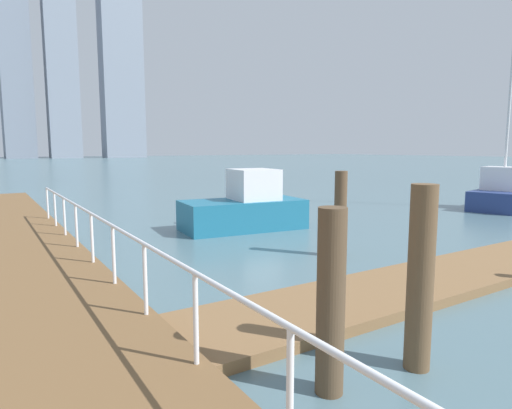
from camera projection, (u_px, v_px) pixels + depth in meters
The scene contains 11 objects.
ground_plane at pixel (136, 220), 17.18m from camera, with size 300.00×300.00×0.00m, color slate.
floating_dock at pixel (466, 271), 9.73m from camera, with size 14.87×2.00×0.18m, color olive.
boardwalk_railing at pixel (167, 272), 5.54m from camera, with size 0.06×22.71×1.08m.
dock_piling_0 at pixel (420, 278), 5.48m from camera, with size 0.33×0.33×2.37m, color brown.
dock_piling_1 at pixel (331, 302), 4.93m from camera, with size 0.33×0.33×2.16m, color brown.
dock_piling_3 at pixel (340, 214), 11.32m from camera, with size 0.32×0.32×2.23m, color brown.
moored_boat_1 at pixel (245, 208), 15.24m from camera, with size 4.40×2.40×2.09m.
moored_boat_2 at pixel (503, 193), 20.26m from camera, with size 4.56×2.89×9.89m.
skyline_tower_2 at pixel (15, 62), 121.58m from camera, with size 7.97×6.80×53.14m, color slate.
skyline_tower_3 at pixel (61, 62), 126.89m from camera, with size 8.41×11.39×55.59m, color gray.
skyline_tower_4 at pixel (121, 60), 133.87m from camera, with size 11.95×8.50×59.08m, color gray.
Camera 1 is at (-5.07, 3.13, 2.80)m, focal length 30.72 mm.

